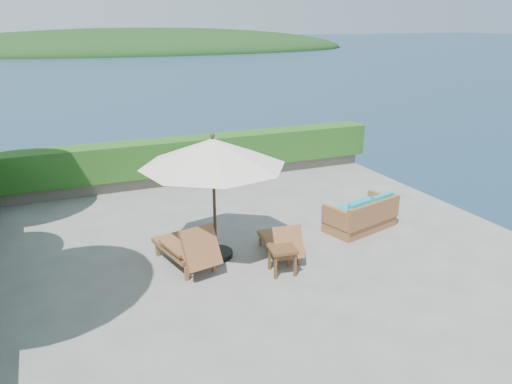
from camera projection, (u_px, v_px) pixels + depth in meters
name	position (u px, v px, depth m)	size (l,w,h in m)	color
ground	(258.00, 254.00, 10.64)	(12.00, 12.00, 0.00)	gray
foundation	(258.00, 316.00, 11.14)	(12.00, 12.00, 3.00)	#564E45
ocean	(258.00, 370.00, 11.61)	(600.00, 600.00, 0.00)	#162F47
offshore_island	(145.00, 50.00, 142.75)	(126.00, 57.60, 12.60)	black
planter_wall_far	(186.00, 175.00, 15.45)	(12.00, 0.60, 0.36)	#696354
hedge_far	(185.00, 154.00, 15.24)	(12.40, 0.90, 1.00)	#1C4814
patio_umbrella	(213.00, 154.00, 9.80)	(3.42, 3.42, 2.64)	black
lounge_left	(188.00, 248.00, 9.94)	(1.07, 1.86, 1.01)	#945636
lounge_right	(281.00, 242.00, 10.38)	(0.78, 1.52, 0.84)	#945636
side_table	(282.00, 252.00, 9.68)	(0.58, 0.58, 0.54)	brown
wicker_loveseat	(362.00, 216.00, 11.79)	(1.91, 1.31, 0.85)	#945636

